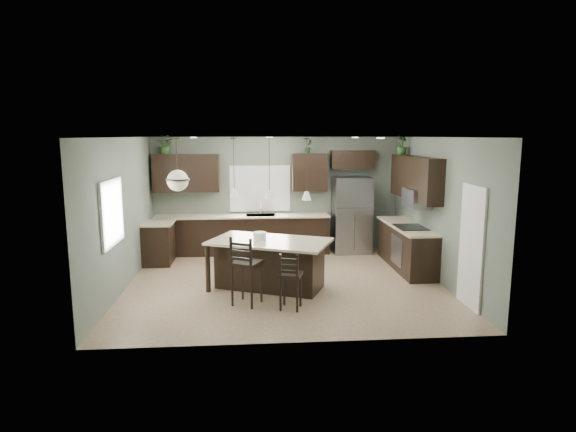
% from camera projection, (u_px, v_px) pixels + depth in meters
% --- Properties ---
extents(ground, '(6.00, 6.00, 0.00)m').
position_uv_depth(ground, '(285.00, 283.00, 9.37)').
color(ground, '#9E8466').
rests_on(ground, ground).
extents(pantry_door, '(0.04, 0.82, 2.04)m').
position_uv_depth(pantry_door, '(471.00, 247.00, 7.91)').
color(pantry_door, white).
rests_on(pantry_door, ground).
extents(window_back, '(1.35, 0.02, 1.00)m').
position_uv_depth(window_back, '(260.00, 188.00, 11.77)').
color(window_back, white).
rests_on(window_back, room_shell).
extents(window_left, '(0.02, 1.10, 1.00)m').
position_uv_depth(window_left, '(111.00, 213.00, 8.09)').
color(window_left, white).
rests_on(window_left, room_shell).
extents(left_return_cabs, '(0.60, 0.90, 0.90)m').
position_uv_depth(left_return_cabs, '(159.00, 243.00, 10.75)').
color(left_return_cabs, black).
rests_on(left_return_cabs, ground).
extents(left_return_countertop, '(0.66, 0.96, 0.04)m').
position_uv_depth(left_return_countertop, '(159.00, 223.00, 10.67)').
color(left_return_countertop, beige).
rests_on(left_return_countertop, left_return_cabs).
extents(back_lower_cabs, '(4.20, 0.60, 0.90)m').
position_uv_depth(back_lower_cabs, '(242.00, 235.00, 11.63)').
color(back_lower_cabs, black).
rests_on(back_lower_cabs, ground).
extents(back_countertop, '(4.20, 0.66, 0.04)m').
position_uv_depth(back_countertop, '(242.00, 216.00, 11.53)').
color(back_countertop, beige).
rests_on(back_countertop, back_lower_cabs).
extents(sink_inset, '(0.70, 0.45, 0.01)m').
position_uv_depth(sink_inset, '(261.00, 215.00, 11.57)').
color(sink_inset, gray).
rests_on(sink_inset, back_countertop).
extents(faucet, '(0.02, 0.02, 0.28)m').
position_uv_depth(faucet, '(261.00, 209.00, 11.51)').
color(faucet, silver).
rests_on(faucet, back_countertop).
extents(back_upper_left, '(1.55, 0.34, 0.90)m').
position_uv_depth(back_upper_left, '(186.00, 173.00, 11.41)').
color(back_upper_left, black).
rests_on(back_upper_left, room_shell).
extents(back_upper_right, '(0.85, 0.34, 0.90)m').
position_uv_depth(back_upper_right, '(310.00, 172.00, 11.64)').
color(back_upper_right, black).
rests_on(back_upper_right, room_shell).
extents(fridge_header, '(1.05, 0.34, 0.45)m').
position_uv_depth(fridge_header, '(353.00, 160.00, 11.68)').
color(fridge_header, black).
rests_on(fridge_header, room_shell).
extents(right_lower_cabs, '(0.60, 2.35, 0.90)m').
position_uv_depth(right_lower_cabs, '(406.00, 247.00, 10.36)').
color(right_lower_cabs, black).
rests_on(right_lower_cabs, ground).
extents(right_countertop, '(0.66, 2.35, 0.04)m').
position_uv_depth(right_countertop, '(406.00, 226.00, 10.29)').
color(right_countertop, beige).
rests_on(right_countertop, right_lower_cabs).
extents(cooktop, '(0.58, 0.75, 0.02)m').
position_uv_depth(cooktop, '(411.00, 227.00, 10.01)').
color(cooktop, black).
rests_on(cooktop, right_countertop).
extents(wall_oven_front, '(0.01, 0.72, 0.60)m').
position_uv_depth(wall_oven_front, '(396.00, 251.00, 10.07)').
color(wall_oven_front, gray).
rests_on(wall_oven_front, right_lower_cabs).
extents(right_upper_cabs, '(0.34, 2.35, 0.90)m').
position_uv_depth(right_upper_cabs, '(415.00, 178.00, 10.13)').
color(right_upper_cabs, black).
rests_on(right_upper_cabs, room_shell).
extents(microwave, '(0.40, 0.75, 0.40)m').
position_uv_depth(microwave, '(417.00, 198.00, 9.92)').
color(microwave, gray).
rests_on(microwave, right_upper_cabs).
extents(refrigerator, '(0.90, 0.74, 1.85)m').
position_uv_depth(refrigerator, '(352.00, 215.00, 11.70)').
color(refrigerator, gray).
rests_on(refrigerator, ground).
extents(kitchen_island, '(2.46, 1.97, 0.92)m').
position_uv_depth(kitchen_island, '(270.00, 265.00, 8.93)').
color(kitchen_island, black).
rests_on(kitchen_island, ground).
extents(serving_dish, '(0.24, 0.24, 0.14)m').
position_uv_depth(serving_dish, '(260.00, 236.00, 8.91)').
color(serving_dish, white).
rests_on(serving_dish, kitchen_island).
extents(bar_stool_center, '(0.60, 0.60, 1.20)m').
position_uv_depth(bar_stool_center, '(247.00, 270.00, 8.07)').
color(bar_stool_center, black).
rests_on(bar_stool_center, ground).
extents(bar_stool_right, '(0.45, 0.45, 0.96)m').
position_uv_depth(bar_stool_right, '(291.00, 281.00, 7.87)').
color(bar_stool_right, black).
rests_on(bar_stool_right, ground).
extents(pendant_left, '(0.17, 0.17, 1.10)m').
position_uv_depth(pendant_left, '(234.00, 167.00, 8.86)').
color(pendant_left, white).
rests_on(pendant_left, room_shell).
extents(pendant_center, '(0.17, 0.17, 1.10)m').
position_uv_depth(pendant_center, '(269.00, 168.00, 8.63)').
color(pendant_center, white).
rests_on(pendant_center, room_shell).
extents(pendant_right, '(0.17, 0.17, 1.10)m').
position_uv_depth(pendant_right, '(307.00, 169.00, 8.41)').
color(pendant_right, silver).
rests_on(pendant_right, room_shell).
extents(chandelier, '(0.42, 0.42, 0.94)m').
position_uv_depth(chandelier, '(177.00, 165.00, 8.38)').
color(chandelier, '#FAF3CD').
rests_on(chandelier, room_shell).
extents(plant_back_left, '(0.49, 0.46, 0.44)m').
position_uv_depth(plant_back_left, '(166.00, 145.00, 11.23)').
color(plant_back_left, '#2F5424').
rests_on(plant_back_left, back_upper_left).
extents(plant_back_right, '(0.23, 0.21, 0.34)m').
position_uv_depth(plant_back_right, '(308.00, 146.00, 11.51)').
color(plant_back_right, '#224920').
rests_on(plant_back_right, back_upper_right).
extents(plant_right_wall, '(0.31, 0.31, 0.43)m').
position_uv_depth(plant_right_wall, '(402.00, 145.00, 10.88)').
color(plant_right_wall, '#2C5525').
rests_on(plant_right_wall, right_upper_cabs).
extents(room_shell, '(6.00, 6.00, 6.00)m').
position_uv_depth(room_shell, '(284.00, 196.00, 9.08)').
color(room_shell, slate).
rests_on(room_shell, ground).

